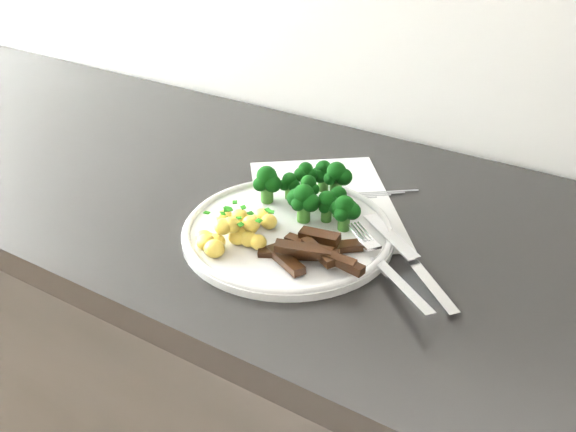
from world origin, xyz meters
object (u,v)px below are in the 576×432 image
Objects in this scene: fork at (390,270)px; knife at (419,272)px; broccoli at (313,189)px; potatoes at (236,230)px; recipe_paper at (324,202)px; plate at (288,231)px; beef_strips at (313,251)px; counter at (310,430)px.

fork reaches higher than knife.
broccoli is 1.37× the size of potatoes.
recipe_paper is at bearing 95.52° from broccoli.
potatoes is at bearing -129.69° from plate.
plate is 0.07m from beef_strips.
broccoli reaches higher than fork.
plate reaches higher than recipe_paper.
knife is (0.18, 0.00, 0.00)m from plate.
recipe_paper is 0.10m from plate.
knife reaches higher than counter.
recipe_paper is 2.09× the size of broccoli.
potatoes is at bearing -113.00° from counter.
counter is 0.48m from fork.
knife is at bearing -18.90° from counter.
broccoli is at bearing -138.32° from counter.
beef_strips reaches higher than fork.
fork is (0.15, -0.12, 0.02)m from recipe_paper.
broccoli is at bearing 119.91° from beef_strips.
recipe_paper is at bearing 113.91° from beef_strips.
counter is 8.39× the size of plate.
plate is 1.73× the size of broccoli.
plate is 0.18m from knife.
broccoli is at bearing 162.00° from knife.
potatoes is 0.20m from fork.
recipe_paper is at bearing 99.83° from counter.
broccoli is at bearing 87.66° from plate.
fork is 0.92× the size of knife.
counter is 16.92× the size of beef_strips.
knife is at bearing 1.08° from plate.
plate is 2.02× the size of beef_strips.
plate is at bearing -89.32° from recipe_paper.
beef_strips is at bearing -170.92° from fork.
potatoes reaches higher than counter.
knife reaches higher than plate.
potatoes is 0.85× the size of beef_strips.
knife reaches higher than recipe_paper.
potatoes is (-0.04, -0.15, 0.02)m from recipe_paper.
plate is at bearing -92.34° from broccoli.
broccoli is at bearing 150.62° from fork.
fork reaches higher than counter.
potatoes reaches higher than recipe_paper.
fork reaches higher than recipe_paper.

